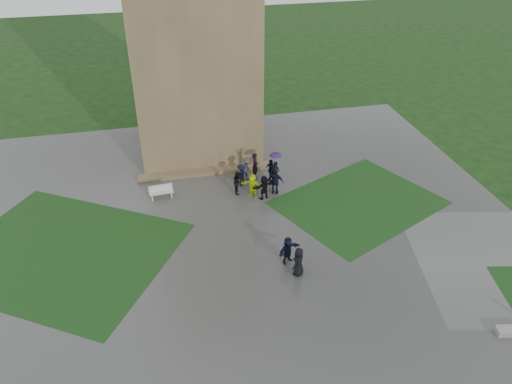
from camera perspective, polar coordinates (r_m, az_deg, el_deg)
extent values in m
plane|color=black|center=(24.87, -2.28, -9.90)|extent=(120.00, 120.00, 0.00)
cube|color=#3B3C39|center=(26.36, -3.10, -7.03)|extent=(34.00, 34.00, 0.02)
cube|color=#133512|center=(28.26, -21.18, -6.44)|extent=(14.10, 13.46, 0.01)
cube|color=#133512|center=(30.81, 11.64, -1.21)|extent=(11.12, 10.15, 0.01)
cube|color=brown|center=(34.19, -7.61, 19.03)|extent=(8.00, 8.00, 18.00)
cube|color=brown|center=(33.35, -5.70, 2.34)|extent=(9.00, 0.80, 0.22)
cube|color=silver|center=(30.92, -10.77, -0.04)|extent=(1.48, 0.55, 0.06)
cube|color=silver|center=(31.01, -11.79, -0.55)|extent=(0.11, 0.39, 0.41)
cube|color=silver|center=(31.08, -9.67, -0.22)|extent=(0.11, 0.39, 0.41)
cube|color=silver|center=(30.99, -10.87, 0.51)|extent=(1.45, 0.16, 0.39)
imported|color=black|center=(31.58, 2.21, 2.13)|extent=(0.71, 0.67, 1.63)
imported|color=black|center=(32.05, 1.69, 2.52)|extent=(0.87, 1.03, 1.53)
imported|color=black|center=(32.23, -0.11, 3.03)|extent=(0.45, 0.68, 1.83)
imported|color=#3A393D|center=(32.06, -1.02, 2.63)|extent=(0.85, 1.16, 1.61)
imported|color=black|center=(31.56, -1.68, 1.96)|extent=(1.06, 0.75, 1.49)
imported|color=black|center=(30.81, -2.07, 1.13)|extent=(0.48, 0.76, 1.49)
imported|color=#C6DD0D|center=(30.39, -0.40, 0.75)|extent=(1.47, 1.28, 1.56)
imported|color=black|center=(30.20, 0.92, 0.53)|extent=(1.53, 0.98, 1.55)
imported|color=black|center=(30.64, 2.24, 1.21)|extent=(1.17, 0.98, 1.74)
imported|color=#B94C53|center=(29.70, -0.41, 2.97)|extent=(1.09, 1.09, 1.00)
imported|color=#68389B|center=(31.01, 2.26, 3.99)|extent=(0.78, 0.78, 0.68)
imported|color=black|center=(30.89, -1.72, 4.16)|extent=(1.07, 1.07, 0.99)
imported|color=black|center=(25.39, 3.66, -6.62)|extent=(1.46, 1.11, 1.50)
imported|color=black|center=(24.68, 4.89, -7.94)|extent=(0.92, 0.90, 1.57)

